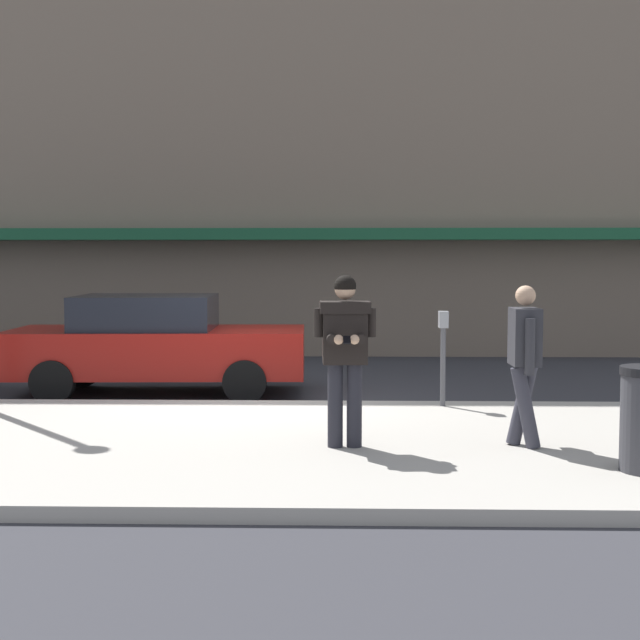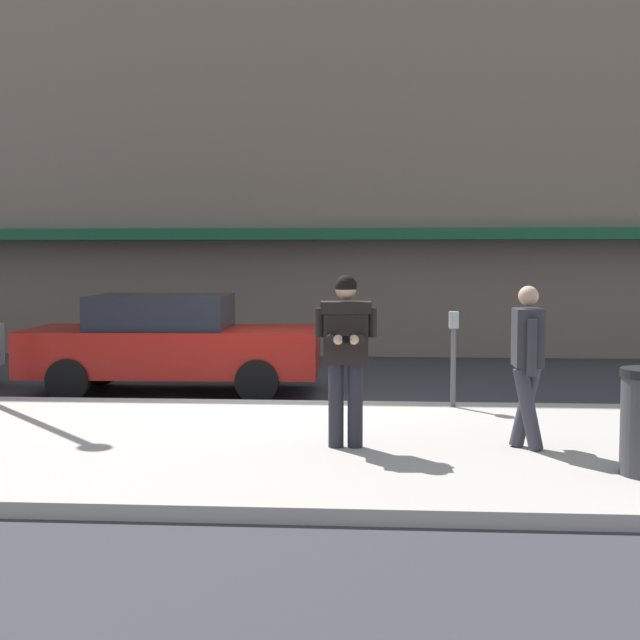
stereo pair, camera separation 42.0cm
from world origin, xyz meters
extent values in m
plane|color=#333338|center=(0.00, 0.00, 0.00)|extent=(80.00, 80.00, 0.00)
cube|color=#A8A399|center=(1.00, -2.85, 0.07)|extent=(32.00, 5.30, 0.14)
cube|color=silver|center=(1.00, 0.05, 0.00)|extent=(28.00, 0.12, 0.01)
cube|color=#756656|center=(1.00, 8.50, 6.15)|extent=(28.00, 4.00, 12.30)
cube|color=#195133|center=(1.00, 6.15, 2.60)|extent=(26.60, 0.70, 0.24)
cube|color=maroon|center=(-1.56, 1.17, 0.67)|extent=(4.56, 1.98, 0.70)
cube|color=black|center=(-1.74, 1.17, 1.28)|extent=(2.13, 1.71, 0.52)
cylinder|color=black|center=(-0.19, 2.08, 0.32)|extent=(0.65, 0.24, 0.64)
cylinder|color=black|center=(-0.13, 0.37, 0.32)|extent=(0.65, 0.24, 0.64)
cylinder|color=black|center=(-2.98, 1.98, 0.32)|extent=(0.65, 0.24, 0.64)
cylinder|color=black|center=(-2.92, 0.27, 0.32)|extent=(0.65, 0.24, 0.64)
cylinder|color=#23232B|center=(1.42, -3.20, 0.58)|extent=(0.16, 0.16, 0.88)
cylinder|color=#23232B|center=(1.22, -3.21, 0.58)|extent=(0.16, 0.16, 0.88)
cube|color=black|center=(1.32, -3.21, 1.34)|extent=(0.48, 0.32, 0.64)
cube|color=black|center=(1.32, -3.21, 1.61)|extent=(0.54, 0.37, 0.12)
cylinder|color=black|center=(1.59, -3.19, 1.45)|extent=(0.11, 0.11, 0.30)
cylinder|color=black|center=(1.47, -3.36, 1.30)|extent=(0.12, 0.30, 0.10)
sphere|color=tan|center=(1.41, -3.50, 1.30)|extent=(0.10, 0.10, 0.10)
cylinder|color=black|center=(1.05, -3.22, 1.45)|extent=(0.11, 0.11, 0.30)
cylinder|color=black|center=(1.18, -3.37, 1.30)|extent=(0.12, 0.30, 0.10)
sphere|color=tan|center=(1.25, -3.51, 1.30)|extent=(0.10, 0.10, 0.10)
cube|color=black|center=(1.33, -3.55, 1.30)|extent=(0.08, 0.14, 0.07)
sphere|color=tan|center=(1.32, -3.24, 1.80)|extent=(0.22, 0.22, 0.22)
sphere|color=black|center=(1.32, -3.24, 1.83)|extent=(0.23, 0.23, 0.23)
cylinder|color=#33333D|center=(3.20, -3.22, 0.57)|extent=(0.33, 0.15, 0.87)
cylinder|color=#33333D|center=(3.20, -3.04, 0.57)|extent=(0.33, 0.15, 0.87)
cube|color=#2D2D33|center=(3.20, -3.13, 1.30)|extent=(0.28, 0.42, 0.60)
cylinder|color=#2D2D33|center=(3.20, -3.38, 1.22)|extent=(0.10, 0.10, 0.58)
cylinder|color=#2D2D33|center=(3.19, -2.88, 1.22)|extent=(0.10, 0.10, 0.58)
sphere|color=tan|center=(3.20, -3.13, 1.73)|extent=(0.21, 0.21, 0.21)
cube|color=brown|center=(3.21, -2.83, 1.10)|extent=(0.12, 0.24, 0.32)
cylinder|color=#4C4C51|center=(2.63, -0.60, 0.67)|extent=(0.07, 0.07, 1.05)
cube|color=gray|center=(2.63, -0.60, 1.30)|extent=(0.12, 0.18, 0.22)
camera|label=1|loc=(1.29, -12.44, 2.14)|focal=50.00mm
camera|label=2|loc=(1.71, -12.42, 2.14)|focal=50.00mm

